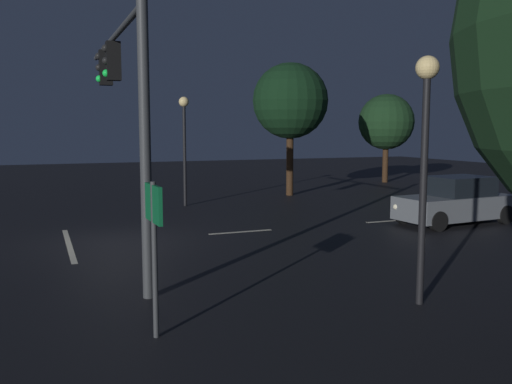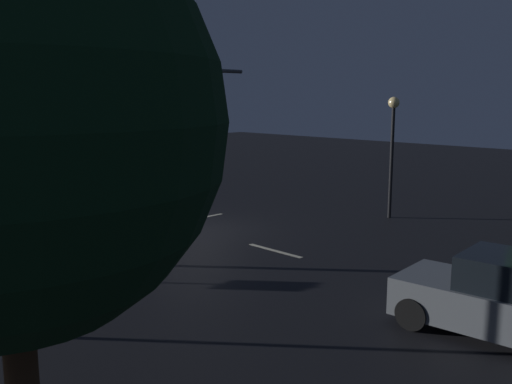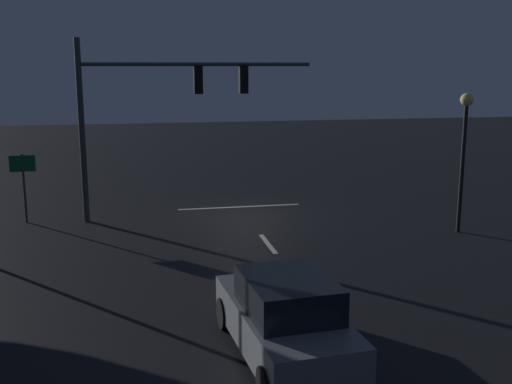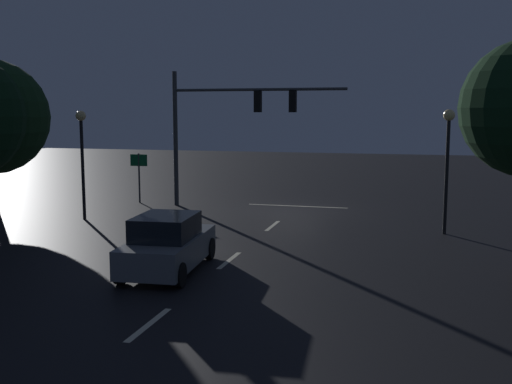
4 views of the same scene
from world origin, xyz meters
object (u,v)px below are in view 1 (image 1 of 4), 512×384
traffic_signal_assembly (122,82)px  tree_left_near (386,122)px  car_approaching (456,202)px  tree_left_far (290,101)px  street_lamp_right_kerb (425,131)px  route_sign (154,226)px  street_lamp_left_kerb (184,129)px

traffic_signal_assembly → tree_left_near: 24.46m
car_approaching → tree_left_far: (-9.97, -1.82, 3.97)m
street_lamp_right_kerb → tree_left_near: bearing=146.5°
route_sign → tree_left_far: tree_left_far is taller
car_approaching → street_lamp_left_kerb: size_ratio=0.94×
street_lamp_right_kerb → tree_left_near: 25.09m
car_approaching → street_lamp_left_kerb: street_lamp_left_kerb is taller
car_approaching → route_sign: size_ratio=1.76×
car_approaching → tree_left_far: size_ratio=0.67×
street_lamp_left_kerb → route_sign: size_ratio=1.87×
street_lamp_left_kerb → tree_left_far: 6.39m
traffic_signal_assembly → tree_left_far: (-11.79, 10.04, 0.27)m
traffic_signal_assembly → tree_left_near: size_ratio=1.54×
street_lamp_right_kerb → route_sign: 5.31m
tree_left_near → tree_left_far: 9.56m
street_lamp_right_kerb → route_sign: street_lamp_right_kerb is taller
tree_left_far → traffic_signal_assembly: bearing=-40.4°
street_lamp_left_kerb → route_sign: street_lamp_left_kerb is taller
route_sign → tree_left_near: bearing=137.6°
tree_left_far → car_approaching: bearing=10.3°
traffic_signal_assembly → street_lamp_left_kerb: 10.83m
car_approaching → street_lamp_left_kerb: bearing=-136.3°
street_lamp_right_kerb → route_sign: size_ratio=1.85×
street_lamp_right_kerb → tree_left_near: size_ratio=0.85×
street_lamp_left_kerb → street_lamp_right_kerb: size_ratio=1.01×
route_sign → car_approaching: bearing=119.0°
route_sign → tree_left_near: size_ratio=0.46×
route_sign → traffic_signal_assembly: bearing=176.8°
traffic_signal_assembly → car_approaching: bearing=98.7°
car_approaching → street_lamp_right_kerb: 10.20m
traffic_signal_assembly → route_sign: 5.61m
car_approaching → street_lamp_right_kerb: (6.93, -7.04, 2.54)m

